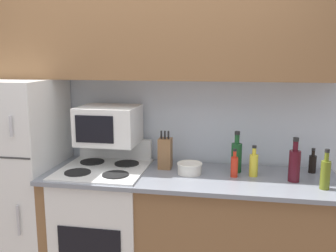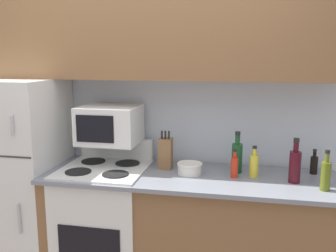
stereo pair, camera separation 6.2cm
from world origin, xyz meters
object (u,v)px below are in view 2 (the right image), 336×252
microwave (110,125)px  bottle_wine_green (237,156)px  refrigerator (17,180)px  bottle_olive_oil (326,175)px  stove (106,225)px  bottle_hot_sauce (234,166)px  bottle_wine_red (295,165)px  bowl (190,168)px  bottle_cooking_spray (254,165)px  knife_block (166,153)px  bottle_soy_sauce (314,164)px

microwave → bottle_wine_green: size_ratio=1.46×
refrigerator → bottle_wine_green: bearing=3.6°
bottle_olive_oil → refrigerator: bearing=176.0°
stove → bottle_olive_oil: size_ratio=4.27×
bottle_hot_sauce → bottle_wine_green: 0.13m
microwave → bottle_wine_red: microwave is taller
bottle_hot_sauce → bottle_wine_red: 0.40m
bowl → bottle_cooking_spray: 0.45m
stove → knife_block: knife_block is taller
stove → microwave: size_ratio=2.53×
refrigerator → microwave: size_ratio=3.63×
refrigerator → bottle_wine_red: refrigerator is taller
microwave → stove: bearing=-95.8°
bottle_hot_sauce → bottle_soy_sauce: size_ratio=1.11×
bottle_cooking_spray → bottle_olive_oil: size_ratio=0.85×
bottle_wine_red → bottle_soy_sauce: 0.28m
bottle_olive_oil → bottle_soy_sauce: 0.34m
bottle_olive_oil → stove: bearing=174.8°
bottle_wine_green → bowl: bearing=-162.1°
refrigerator → bottle_soy_sauce: 2.27m
microwave → bottle_cooking_spray: (1.07, -0.07, -0.23)m
bottle_hot_sauce → knife_block: bearing=167.0°
stove → bottle_cooking_spray: size_ratio=5.04×
microwave → bowl: bearing=-8.6°
stove → bottle_soy_sauce: 1.60m
bottle_wine_red → bottle_olive_oil: bearing=-35.5°
bowl → bottle_olive_oil: (0.88, -0.16, 0.06)m
knife_block → bottle_hot_sauce: size_ratio=1.43×
stove → bottle_hot_sauce: bearing=0.5°
bowl → refrigerator: bearing=-179.9°
refrigerator → knife_block: refrigerator is taller
refrigerator → bottle_hot_sauce: bearing=-0.4°
microwave → bottle_soy_sauce: microwave is taller
bottle_soy_sauce → bottle_hot_sauce: bearing=-160.5°
microwave → bowl: 0.69m
refrigerator → bottle_cooking_spray: bearing=0.9°
stove → bottle_wine_green: (0.97, 0.13, 0.56)m
knife_block → bottle_soy_sauce: bearing=4.2°
knife_block → bottle_olive_oil: 1.11m
bowl → stove: bearing=-178.0°
knife_block → bowl: 0.23m
knife_block → bottle_hot_sauce: (0.51, -0.12, -0.04)m
bottle_hot_sauce → refrigerator: bearing=179.6°
bowl → bottle_olive_oil: bearing=-10.3°
bowl → bottle_hot_sauce: (0.31, -0.01, 0.04)m
knife_block → stove: bearing=-164.1°
bottle_cooking_spray → bowl: bearing=-176.7°
stove → bottle_soy_sauce: bearing=7.7°
stove → microwave: microwave is taller
stove → microwave: (0.01, 0.12, 0.76)m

